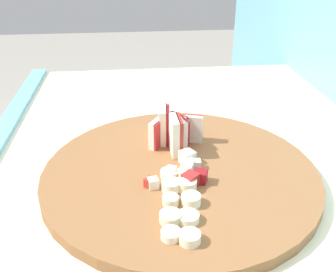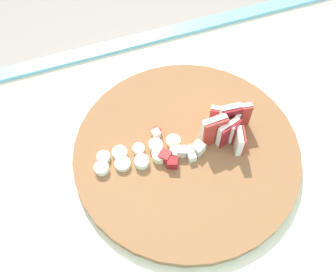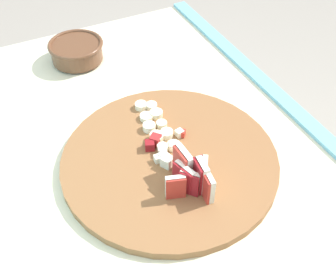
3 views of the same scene
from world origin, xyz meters
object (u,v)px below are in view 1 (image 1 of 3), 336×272
apple_dice_pile (185,172)px  banana_slice_rows (180,200)px  cutting_board (180,174)px  apple_wedge_fan (172,129)px

apple_dice_pile → banana_slice_rows: 0.07m
cutting_board → apple_wedge_fan: bearing=-177.5°
apple_wedge_fan → banana_slice_rows: 0.18m
apple_wedge_fan → apple_dice_pile: 0.11m
apple_dice_pile → banana_slice_rows: size_ratio=0.57×
apple_wedge_fan → apple_dice_pile: size_ratio=1.11×
banana_slice_rows → apple_dice_pile: bearing=166.0°
banana_slice_rows → apple_wedge_fan: bearing=177.2°
cutting_board → banana_slice_rows: (0.09, -0.01, 0.02)m
apple_wedge_fan → banana_slice_rows: bearing=-2.8°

